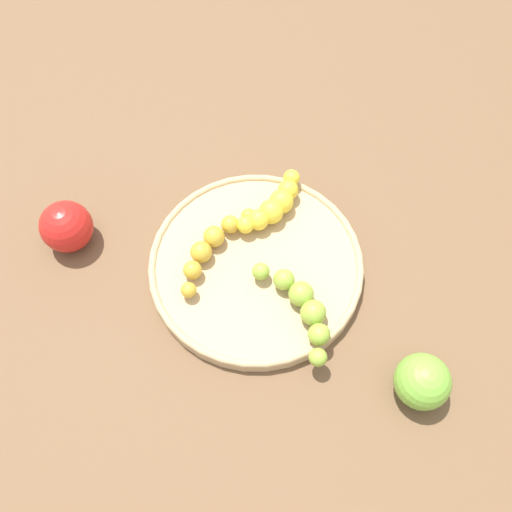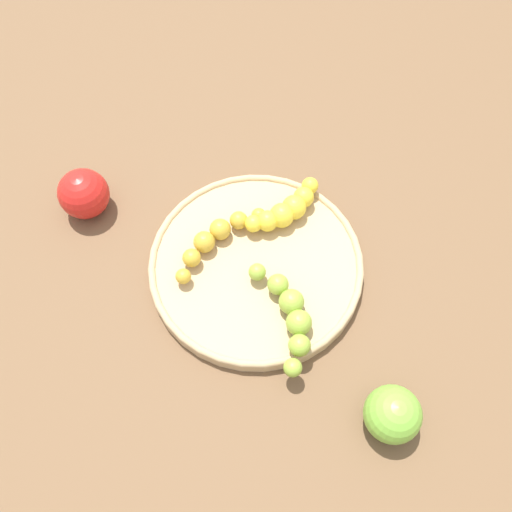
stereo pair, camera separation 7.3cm
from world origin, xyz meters
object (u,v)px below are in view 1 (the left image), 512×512
apple_green (422,382)px  banana_spotted (211,246)px  banana_yellow (274,205)px  fruit_bowl (256,265)px  banana_green (302,306)px  apple_red (66,227)px

apple_green → banana_spotted: bearing=38.3°
banana_spotted → apple_green: apple_green is taller
apple_green → banana_yellow: bearing=18.5°
banana_yellow → apple_green: (-0.29, -0.10, -0.00)m
banana_spotted → fruit_bowl: bearing=-161.5°
banana_yellow → apple_green: bearing=-14.7°
banana_green → banana_yellow: size_ratio=1.38×
fruit_bowl → banana_yellow: size_ratio=2.63×
fruit_bowl → banana_yellow: 0.09m
banana_spotted → apple_red: bearing=25.7°
fruit_bowl → banana_green: banana_green is taller
fruit_bowl → apple_green: apple_green is taller
fruit_bowl → banana_yellow: banana_yellow is taller
banana_green → apple_red: 0.34m
banana_green → banana_yellow: (0.15, -0.01, 0.00)m
banana_spotted → apple_green: size_ratio=1.85×
banana_spotted → banana_yellow: 0.11m
fruit_bowl → banana_green: 0.09m
banana_yellow → fruit_bowl: bearing=-66.8°
fruit_bowl → apple_green: (-0.22, -0.14, 0.02)m
banana_green → apple_green: 0.17m
fruit_bowl → banana_spotted: 0.07m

